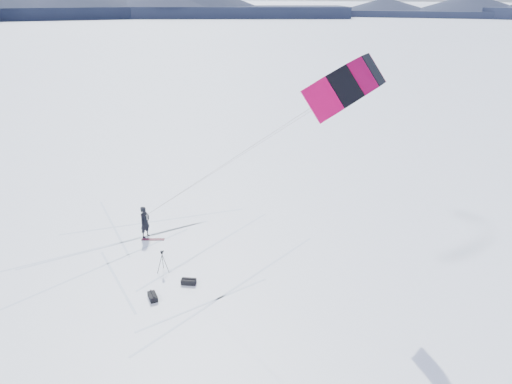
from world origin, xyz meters
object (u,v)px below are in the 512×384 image
Objects in this scene: tripod at (162,258)px; gear_bag_b at (153,297)px; snowkiter at (146,237)px; snowboard at (153,239)px; gear_bag_a at (189,281)px.

tripod is 2.67m from gear_bag_b.
snowboard is at bearing -97.85° from snowkiter.
gear_bag_a is (5.48, -2.95, 0.15)m from snowkiter.
gear_bag_a is (1.92, -0.32, -0.64)m from tripod.
snowboard is 6.38m from gear_bag_b.
snowkiter is at bearing 141.71° from snowboard.
tripod is (3.56, -2.64, 0.79)m from snowkiter.
tripod reaches higher than gear_bag_a.
gear_bag_a is 1.02× the size of gear_bag_b.
snowkiter reaches higher than gear_bag_b.
snowboard is at bearing 130.26° from tripod.
snowkiter reaches higher than gear_bag_a.
snowboard is (0.62, -0.09, 0.02)m from snowkiter.
snowkiter is at bearing 128.34° from gear_bag_a.
snowboard is 1.70× the size of gear_bag_b.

